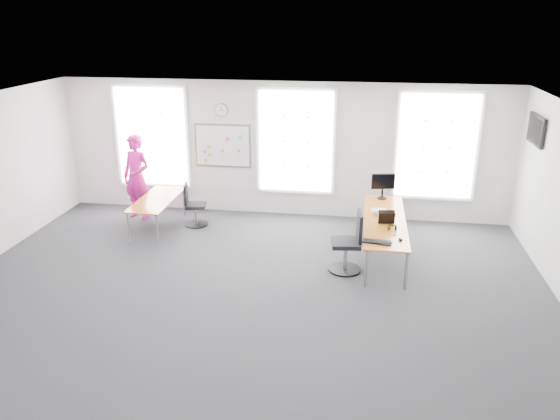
% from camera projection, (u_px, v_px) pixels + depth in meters
% --- Properties ---
extents(floor, '(10.00, 10.00, 0.00)m').
position_uv_depth(floor, '(246.00, 297.00, 8.88)').
color(floor, '#252429').
rests_on(floor, ground).
extents(ceiling, '(10.00, 10.00, 0.00)m').
position_uv_depth(ceiling, '(242.00, 113.00, 7.86)').
color(ceiling, silver).
rests_on(ceiling, ground).
extents(wall_back, '(10.00, 0.00, 10.00)m').
position_uv_depth(wall_back, '(282.00, 150.00, 12.09)').
color(wall_back, white).
rests_on(wall_back, ground).
extents(wall_front, '(10.00, 0.00, 10.00)m').
position_uv_depth(wall_front, '(144.00, 368.00, 4.65)').
color(wall_front, white).
rests_on(wall_front, ground).
extents(window_left, '(1.60, 0.06, 2.20)m').
position_uv_depth(window_left, '(152.00, 137.00, 12.42)').
color(window_left, silver).
rests_on(window_left, wall_back).
extents(window_mid, '(1.60, 0.06, 2.20)m').
position_uv_depth(window_mid, '(296.00, 142.00, 11.95)').
color(window_mid, silver).
rests_on(window_mid, wall_back).
extents(window_right, '(1.60, 0.06, 2.20)m').
position_uv_depth(window_right, '(436.00, 146.00, 11.52)').
color(window_right, silver).
rests_on(window_right, wall_back).
extents(desk_right, '(0.77, 2.89, 0.70)m').
position_uv_depth(desk_right, '(385.00, 222.00, 10.25)').
color(desk_right, orange).
rests_on(desk_right, ground).
extents(desk_left, '(0.72, 1.81, 0.66)m').
position_uv_depth(desk_left, '(157.00, 201.00, 11.53)').
color(desk_left, orange).
rests_on(desk_left, ground).
extents(chair_right, '(0.59, 0.59, 1.10)m').
position_uv_depth(chair_right, '(349.00, 246.00, 9.64)').
color(chair_right, black).
rests_on(chair_right, ground).
extents(chair_left, '(0.50, 0.50, 0.93)m').
position_uv_depth(chair_left, '(193.00, 207.00, 11.77)').
color(chair_left, black).
rests_on(chair_left, ground).
extents(person, '(0.80, 0.64, 1.89)m').
position_uv_depth(person, '(137.00, 177.00, 12.03)').
color(person, '#DD1993').
rests_on(person, ground).
extents(whiteboard, '(1.20, 0.03, 0.90)m').
position_uv_depth(whiteboard, '(223.00, 146.00, 12.23)').
color(whiteboard, white).
rests_on(whiteboard, wall_back).
extents(wall_clock, '(0.30, 0.04, 0.30)m').
position_uv_depth(wall_clock, '(221.00, 110.00, 11.96)').
color(wall_clock, gray).
rests_on(wall_clock, wall_back).
extents(tv, '(0.06, 0.90, 0.55)m').
position_uv_depth(tv, '(536.00, 130.00, 10.18)').
color(tv, black).
rests_on(tv, wall_right).
extents(keyboard, '(0.51, 0.27, 0.02)m').
position_uv_depth(keyboard, '(377.00, 242.00, 9.20)').
color(keyboard, black).
rests_on(keyboard, desk_right).
extents(mouse, '(0.10, 0.14, 0.05)m').
position_uv_depth(mouse, '(401.00, 239.00, 9.29)').
color(mouse, black).
rests_on(mouse, desk_right).
extents(lens_cap, '(0.09, 0.09, 0.01)m').
position_uv_depth(lens_cap, '(395.00, 235.00, 9.52)').
color(lens_cap, black).
rests_on(lens_cap, desk_right).
extents(headphones, '(0.16, 0.09, 0.10)m').
position_uv_depth(headphones, '(392.00, 227.00, 9.75)').
color(headphones, black).
rests_on(headphones, desk_right).
extents(laptop_sleeve, '(0.31, 0.21, 0.25)m').
position_uv_depth(laptop_sleeve, '(387.00, 218.00, 10.00)').
color(laptop_sleeve, black).
rests_on(laptop_sleeve, desk_right).
extents(paper_stack, '(0.31, 0.25, 0.10)m').
position_uv_depth(paper_stack, '(379.00, 212.00, 10.49)').
color(paper_stack, beige).
rests_on(paper_stack, desk_right).
extents(monitor, '(0.48, 0.20, 0.54)m').
position_uv_depth(monitor, '(383.00, 184.00, 11.27)').
color(monitor, black).
rests_on(monitor, desk_right).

